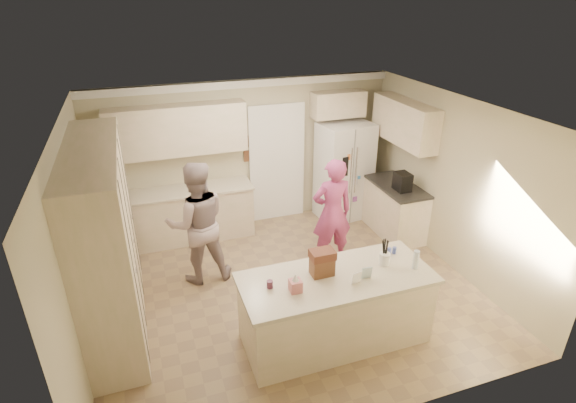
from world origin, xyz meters
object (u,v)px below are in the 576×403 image
object	(u,v)px
tissue_box	(295,286)
dollhouse_body	(322,266)
island_base	(335,310)
teen_boy	(197,223)
teen_girl	(332,213)
utensil_crock	(385,259)
refrigerator	(344,171)
coffee_maker	(402,182)

from	to	relation	value
tissue_box	dollhouse_body	world-z (taller)	dollhouse_body
island_base	teen_boy	world-z (taller)	teen_boy
dollhouse_body	teen_girl	distance (m)	1.73
utensil_crock	teen_girl	distance (m)	1.57
utensil_crock	teen_boy	world-z (taller)	teen_boy
teen_girl	utensil_crock	bearing A→B (deg)	92.31
refrigerator	island_base	size ratio (longest dim) A/B	0.82
coffee_maker	teen_girl	size ratio (longest dim) A/B	0.17
utensil_crock	coffee_maker	bearing A→B (deg)	52.88
dollhouse_body	teen_girl	world-z (taller)	teen_girl
coffee_maker	island_base	xyz separation A→B (m)	(-2.05, -1.90, -0.63)
coffee_maker	teen_girl	xyz separation A→B (m)	(-1.38, -0.28, -0.20)
coffee_maker	tissue_box	distance (m)	3.28
coffee_maker	dollhouse_body	xyz separation A→B (m)	(-2.20, -1.80, -0.03)
utensil_crock	teen_boy	size ratio (longest dim) A/B	0.08
refrigerator	utensil_crock	world-z (taller)	refrigerator
refrigerator	teen_girl	bearing A→B (deg)	-128.52
refrigerator	coffee_maker	bearing A→B (deg)	-71.93
refrigerator	dollhouse_body	bearing A→B (deg)	-126.85
tissue_box	island_base	bearing A→B (deg)	10.30
tissue_box	coffee_maker	bearing A→B (deg)	37.57
island_base	refrigerator	bearing A→B (deg)	63.13
coffee_maker	teen_boy	bearing A→B (deg)	-179.01
island_base	dollhouse_body	world-z (taller)	dollhouse_body
island_base	teen_girl	world-z (taller)	teen_girl
refrigerator	dollhouse_body	size ratio (longest dim) A/B	6.92
utensil_crock	dollhouse_body	bearing A→B (deg)	176.42
refrigerator	utensil_crock	bearing A→B (deg)	-113.43
coffee_maker	teen_boy	world-z (taller)	teen_boy
dollhouse_body	utensil_crock	bearing A→B (deg)	-3.58
coffee_maker	island_base	distance (m)	2.87
utensil_crock	tissue_box	bearing A→B (deg)	-172.87
refrigerator	utensil_crock	distance (m)	3.10
tissue_box	teen_girl	distance (m)	2.11
refrigerator	island_base	bearing A→B (deg)	-123.81
teen_girl	refrigerator	bearing A→B (deg)	-118.62
dollhouse_body	teen_boy	xyz separation A→B (m)	(-1.18, 1.74, -0.11)
utensil_crock	teen_girl	bearing A→B (deg)	89.35
teen_boy	dollhouse_body	bearing A→B (deg)	124.21
teen_girl	island_base	bearing A→B (deg)	70.52
dollhouse_body	teen_boy	size ratio (longest dim) A/B	0.14
refrigerator	teen_girl	xyz separation A→B (m)	(-0.86, -1.40, -0.03)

